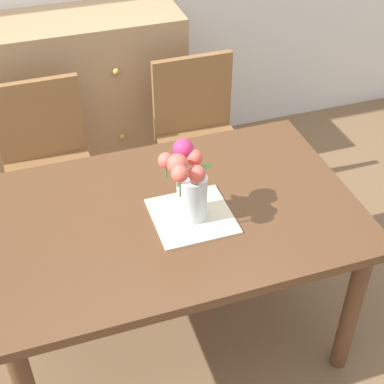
{
  "coord_description": "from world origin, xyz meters",
  "views": [
    {
      "loc": [
        -0.44,
        -1.58,
        2.16
      ],
      "look_at": [
        0.07,
        -0.05,
        0.86
      ],
      "focal_mm": 53.71,
      "sensor_mm": 36.0,
      "label": 1
    }
  ],
  "objects_px": {
    "chair_right": "(199,132)",
    "dining_table": "(171,231)",
    "dresser": "(59,106)",
    "chair_left": "(48,161)",
    "flower_vase": "(188,182)"
  },
  "relations": [
    {
      "from": "chair_right",
      "to": "dining_table",
      "type": "bearing_deg",
      "value": 63.83
    },
    {
      "from": "dining_table",
      "to": "dresser",
      "type": "bearing_deg",
      "value": 101.05
    },
    {
      "from": "chair_left",
      "to": "dresser",
      "type": "height_order",
      "value": "dresser"
    },
    {
      "from": "dresser",
      "to": "chair_left",
      "type": "bearing_deg",
      "value": -103.87
    },
    {
      "from": "chair_left",
      "to": "flower_vase",
      "type": "xyz_separation_m",
      "value": [
        0.45,
        -0.85,
        0.39
      ]
    },
    {
      "from": "chair_left",
      "to": "chair_right",
      "type": "bearing_deg",
      "value": -180.0
    },
    {
      "from": "chair_right",
      "to": "dresser",
      "type": "relative_size",
      "value": 0.64
    },
    {
      "from": "chair_right",
      "to": "flower_vase",
      "type": "relative_size",
      "value": 2.91
    },
    {
      "from": "dresser",
      "to": "dining_table",
      "type": "bearing_deg",
      "value": -78.95
    },
    {
      "from": "chair_right",
      "to": "dresser",
      "type": "xyz_separation_m",
      "value": [
        -0.65,
        0.53,
        -0.02
      ]
    },
    {
      "from": "dining_table",
      "to": "chair_right",
      "type": "distance_m",
      "value": 0.9
    },
    {
      "from": "chair_right",
      "to": "dresser",
      "type": "bearing_deg",
      "value": -39.33
    },
    {
      "from": "chair_left",
      "to": "flower_vase",
      "type": "relative_size",
      "value": 2.91
    },
    {
      "from": "chair_left",
      "to": "chair_right",
      "type": "distance_m",
      "value": 0.78
    },
    {
      "from": "dining_table",
      "to": "dresser",
      "type": "relative_size",
      "value": 1.02
    }
  ]
}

